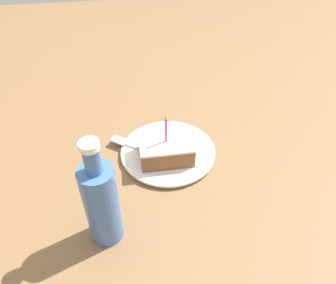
{
  "coord_description": "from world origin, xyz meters",
  "views": [
    {
      "loc": [
        -0.56,
        0.1,
        0.57
      ],
      "look_at": [
        0.02,
        0.01,
        0.04
      ],
      "focal_mm": 35.0,
      "sensor_mm": 36.0,
      "label": 1
    }
  ],
  "objects_px": {
    "cake_slice": "(166,148)",
    "fork": "(139,148)",
    "plate": "(168,152)",
    "bottle": "(101,202)"
  },
  "relations": [
    {
      "from": "fork",
      "to": "bottle",
      "type": "height_order",
      "value": "bottle"
    },
    {
      "from": "plate",
      "to": "bottle",
      "type": "xyz_separation_m",
      "value": [
        -0.21,
        0.15,
        0.09
      ]
    },
    {
      "from": "fork",
      "to": "bottle",
      "type": "bearing_deg",
      "value": 159.6
    },
    {
      "from": "cake_slice",
      "to": "fork",
      "type": "xyz_separation_m",
      "value": [
        0.04,
        0.06,
        -0.02
      ]
    },
    {
      "from": "fork",
      "to": "bottle",
      "type": "xyz_separation_m",
      "value": [
        -0.22,
        0.08,
        0.08
      ]
    },
    {
      "from": "plate",
      "to": "fork",
      "type": "xyz_separation_m",
      "value": [
        0.01,
        0.07,
        0.01
      ]
    },
    {
      "from": "fork",
      "to": "cake_slice",
      "type": "bearing_deg",
      "value": -119.68
    },
    {
      "from": "plate",
      "to": "cake_slice",
      "type": "xyz_separation_m",
      "value": [
        -0.02,
        0.01,
        0.03
      ]
    },
    {
      "from": "plate",
      "to": "cake_slice",
      "type": "distance_m",
      "value": 0.04
    },
    {
      "from": "plate",
      "to": "fork",
      "type": "distance_m",
      "value": 0.07
    }
  ]
}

